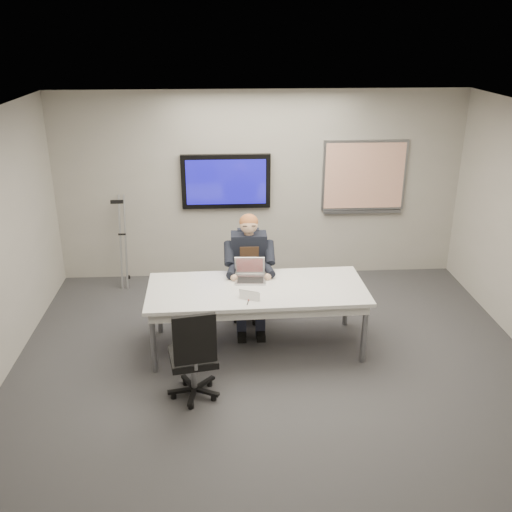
{
  "coord_description": "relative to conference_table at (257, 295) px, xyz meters",
  "views": [
    {
      "loc": [
        -0.56,
        -5.18,
        3.62
      ],
      "look_at": [
        -0.18,
        0.98,
        1.11
      ],
      "focal_mm": 40.0,
      "sensor_mm": 36.0,
      "label": 1
    }
  ],
  "objects": [
    {
      "name": "name_tent",
      "position": [
        -0.1,
        -0.28,
        0.14
      ],
      "size": [
        0.25,
        0.16,
        0.1
      ],
      "primitive_type": null,
      "rotation": [
        0.0,
        0.0,
        -0.4
      ],
      "color": "white",
      "rests_on": "conference_table"
    },
    {
      "name": "pen",
      "position": [
        -0.12,
        -0.37,
        0.1
      ],
      "size": [
        0.03,
        0.13,
        0.01
      ],
      "primitive_type": "cylinder",
      "rotation": [
        0.0,
        1.57,
        1.38
      ],
      "color": "black",
      "rests_on": "conference_table"
    },
    {
      "name": "ceiling",
      "position": [
        0.18,
        -0.81,
        2.11
      ],
      "size": [
        6.0,
        6.0,
        0.02
      ],
      "primitive_type": "cube",
      "color": "silver",
      "rests_on": "wall_back"
    },
    {
      "name": "laptop",
      "position": [
        -0.07,
        0.26,
        0.15
      ],
      "size": [
        0.38,
        0.36,
        0.26
      ],
      "rotation": [
        0.0,
        0.0,
        -0.07
      ],
      "color": "#B7B7BA",
      "rests_on": "conference_table"
    },
    {
      "name": "crutch",
      "position": [
        -1.85,
        1.93,
        0.01
      ],
      "size": [
        0.2,
        0.81,
        1.47
      ],
      "primitive_type": null,
      "rotation": [
        -0.27,
        0.0,
        -0.0
      ],
      "color": "#A0A3A8",
      "rests_on": "ground"
    },
    {
      "name": "conference_table",
      "position": [
        0.0,
        0.0,
        0.0
      ],
      "size": [
        2.57,
        1.12,
        0.78
      ],
      "rotation": [
        0.0,
        0.0,
        0.03
      ],
      "color": "silver",
      "rests_on": "ground"
    },
    {
      "name": "wall_back",
      "position": [
        0.18,
        2.19,
        0.71
      ],
      "size": [
        6.0,
        0.02,
        2.8
      ],
      "primitive_type": "cube",
      "color": "#A19D91",
      "rests_on": "ground"
    },
    {
      "name": "whiteboard",
      "position": [
        1.73,
        2.16,
        0.84
      ],
      "size": [
        1.25,
        0.08,
        1.1
      ],
      "color": "gray",
      "rests_on": "wall_back"
    },
    {
      "name": "office_chair_near",
      "position": [
        -0.71,
        -0.99,
        -0.36
      ],
      "size": [
        0.59,
        0.59,
        1.06
      ],
      "rotation": [
        0.0,
        0.0,
        3.32
      ],
      "color": "black",
      "rests_on": "ground"
    },
    {
      "name": "floor",
      "position": [
        0.18,
        -0.81,
        -0.69
      ],
      "size": [
        6.0,
        6.0,
        0.02
      ],
      "primitive_type": "cube",
      "color": "#333335",
      "rests_on": "ground"
    },
    {
      "name": "seated_person",
      "position": [
        -0.06,
        0.53,
        -0.11
      ],
      "size": [
        0.45,
        0.77,
        1.46
      ],
      "rotation": [
        0.0,
        0.0,
        -0.01
      ],
      "color": "#1E2132",
      "rests_on": "office_chair_far"
    },
    {
      "name": "tv_display",
      "position": [
        -0.32,
        2.14,
        0.81
      ],
      "size": [
        1.3,
        0.09,
        0.8
      ],
      "color": "black",
      "rests_on": "wall_back"
    },
    {
      "name": "office_chair_far",
      "position": [
        -0.06,
        0.79,
        -0.37
      ],
      "size": [
        0.51,
        0.51,
        1.04
      ],
      "rotation": [
        0.0,
        0.0,
        -0.02
      ],
      "color": "black",
      "rests_on": "ground"
    },
    {
      "name": "wall_front",
      "position": [
        0.18,
        -3.81,
        0.71
      ],
      "size": [
        6.0,
        0.02,
        2.8
      ],
      "primitive_type": "cube",
      "color": "#A19D91",
      "rests_on": "ground"
    }
  ]
}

